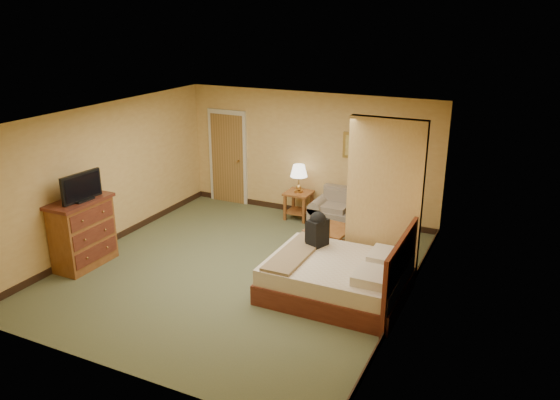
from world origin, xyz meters
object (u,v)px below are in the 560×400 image
Objects in this scene: loveseat at (350,217)px; coffee_table at (330,235)px; dresser at (83,233)px; bed at (340,278)px.

loveseat reaches higher than coffee_table.
coffee_table is 0.68× the size of dresser.
bed reaches higher than loveseat.
loveseat is 5.00m from dresser.
bed is at bearing -63.53° from coffee_table.
dresser is 0.57× the size of bed.
loveseat is 1.92× the size of coffee_table.
dresser reaches higher than bed.
dresser is 4.38m from bed.
coffee_table is at bearing 116.47° from bed.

